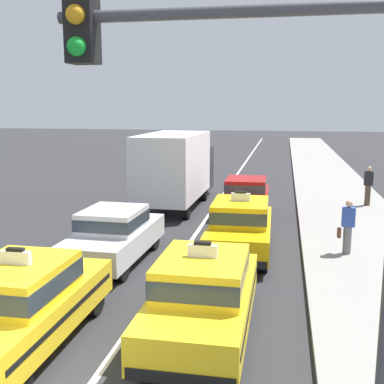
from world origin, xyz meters
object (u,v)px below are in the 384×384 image
at_px(sedan_left_second, 114,234).
at_px(traffic_light_pole, 275,185).
at_px(box_truck_left_third, 177,167).
at_px(taxi_right_second, 240,226).
at_px(taxi_left_nearest, 22,303).
at_px(pedestrian_trailing, 347,227).
at_px(taxi_right_nearest, 203,294).
at_px(pedestrian_by_storefront, 368,186).
at_px(sedan_right_third, 246,196).

relative_size(sedan_left_second, traffic_light_pole, 0.78).
height_order(box_truck_left_third, taxi_right_second, box_truck_left_third).
bearing_deg(taxi_left_nearest, traffic_light_pole, -38.58).
bearing_deg(taxi_left_nearest, sedan_left_second, 90.37).
xyz_separation_m(taxi_left_nearest, sedan_left_second, (-0.03, 5.03, -0.03)).
height_order(taxi_right_second, traffic_light_pole, traffic_light_pole).
xyz_separation_m(taxi_right_second, pedestrian_trailing, (3.12, 0.14, 0.07)).
xyz_separation_m(taxi_right_nearest, traffic_light_pole, (1.37, -4.69, 2.94)).
bearing_deg(pedestrian_trailing, sedan_left_second, -166.33).
distance_m(pedestrian_trailing, traffic_light_pole, 10.87).
xyz_separation_m(sedan_left_second, box_truck_left_third, (0.06, 7.99, 0.93)).
relative_size(sedan_left_second, taxi_right_nearest, 0.95).
bearing_deg(traffic_light_pole, taxi_left_nearest, 141.42).
bearing_deg(box_truck_left_third, sedan_left_second, -90.45).
xyz_separation_m(taxi_left_nearest, taxi_right_second, (3.45, 6.49, 0.00)).
distance_m(pedestrian_by_storefront, pedestrian_trailing, 7.58).
relative_size(box_truck_left_third, sedan_right_third, 1.62).
height_order(taxi_left_nearest, taxi_right_nearest, same).
distance_m(sedan_left_second, sedan_right_third, 7.25).
bearing_deg(sedan_left_second, taxi_right_second, 22.77).
height_order(taxi_left_nearest, sedan_right_third, taxi_left_nearest).
xyz_separation_m(sedan_left_second, traffic_light_pole, (4.63, -8.70, 2.97)).
height_order(sedan_right_third, traffic_light_pole, traffic_light_pole).
distance_m(taxi_right_second, pedestrian_by_storefront, 8.96).
bearing_deg(taxi_right_nearest, traffic_light_pole, -73.68).
relative_size(taxi_right_second, sedan_right_third, 1.06).
relative_size(box_truck_left_third, traffic_light_pole, 1.25).
bearing_deg(box_truck_left_third, taxi_right_second, -62.40).
bearing_deg(sedan_right_third, traffic_light_pole, -84.79).
distance_m(taxi_left_nearest, box_truck_left_third, 13.05).
xyz_separation_m(taxi_right_second, traffic_light_pole, (1.15, -10.16, 2.94)).
distance_m(sedan_left_second, pedestrian_trailing, 6.79).
height_order(taxi_left_nearest, box_truck_left_third, box_truck_left_third).
distance_m(box_truck_left_third, traffic_light_pole, 17.42).
xyz_separation_m(box_truck_left_third, sedan_right_third, (3.18, -1.51, -0.93)).
xyz_separation_m(box_truck_left_third, taxi_right_second, (3.42, -6.53, -0.90)).
height_order(taxi_right_nearest, sedan_right_third, taxi_right_nearest).
bearing_deg(taxi_right_second, box_truck_left_third, 117.60).
height_order(taxi_right_nearest, pedestrian_trailing, taxi_right_nearest).
xyz_separation_m(box_truck_left_third, taxi_right_nearest, (3.19, -12.00, -0.90)).
distance_m(taxi_right_second, traffic_light_pole, 10.64).
relative_size(taxi_left_nearest, taxi_right_nearest, 1.00).
relative_size(taxi_right_second, traffic_light_pole, 0.82).
height_order(sedan_left_second, traffic_light_pole, traffic_light_pole).
height_order(taxi_right_second, pedestrian_by_storefront, taxi_right_second).
relative_size(taxi_left_nearest, pedestrian_trailing, 2.85).
distance_m(taxi_left_nearest, pedestrian_trailing, 9.33).
height_order(taxi_right_second, pedestrian_trailing, taxi_right_second).
relative_size(sedan_right_third, pedestrian_trailing, 2.70).
bearing_deg(pedestrian_trailing, taxi_right_nearest, -120.74).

